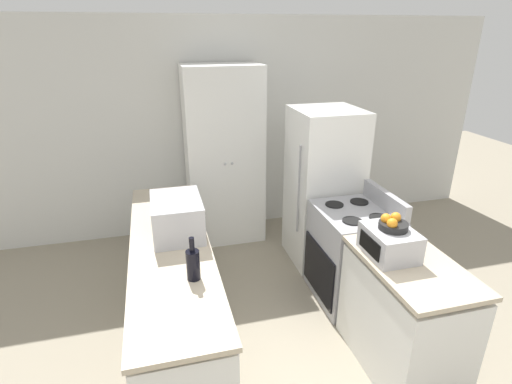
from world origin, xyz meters
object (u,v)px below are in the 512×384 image
microwave (177,217)px  toaster_oven (389,242)px  fruit_bowl (393,224)px  pantry_cabinet (224,156)px  wine_bottle (193,264)px  stove (351,254)px  refrigerator (323,188)px

microwave → toaster_oven: (1.45, -0.72, -0.05)m
microwave → fruit_bowl: (1.46, -0.71, 0.10)m
pantry_cabinet → fruit_bowl: size_ratio=10.17×
microwave → wine_bottle: (0.05, -0.66, -0.04)m
microwave → stove: bearing=0.8°
pantry_cabinet → wine_bottle: 2.30m
wine_bottle → fruit_bowl: (1.41, -0.05, 0.14)m
stove → fruit_bowl: bearing=-99.7°
stove → refrigerator: (0.01, 0.76, 0.39)m
pantry_cabinet → stove: pantry_cabinet is taller
microwave → toaster_oven: bearing=-26.4°
wine_bottle → microwave: bearing=94.3°
stove → microwave: microwave is taller
refrigerator → wine_bottle: bearing=-137.1°
microwave → fruit_bowl: 1.63m
pantry_cabinet → microwave: pantry_cabinet is taller
pantry_cabinet → microwave: bearing=-112.9°
stove → wine_bottle: wine_bottle is taller
stove → fruit_bowl: fruit_bowl is taller
refrigerator → fruit_bowl: size_ratio=8.27×
pantry_cabinet → refrigerator: 1.24m
wine_bottle → fruit_bowl: 1.42m
stove → wine_bottle: 1.77m
fruit_bowl → microwave: bearing=154.1°
pantry_cabinet → fruit_bowl: (0.80, -2.27, 0.12)m
pantry_cabinet → toaster_oven: size_ratio=5.47×
refrigerator → toaster_oven: size_ratio=4.45×
pantry_cabinet → fruit_bowl: bearing=-70.6°
wine_bottle → refrigerator: bearing=42.9°
pantry_cabinet → stove: 1.89m
stove → toaster_oven: 0.93m
pantry_cabinet → stove: size_ratio=1.95×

